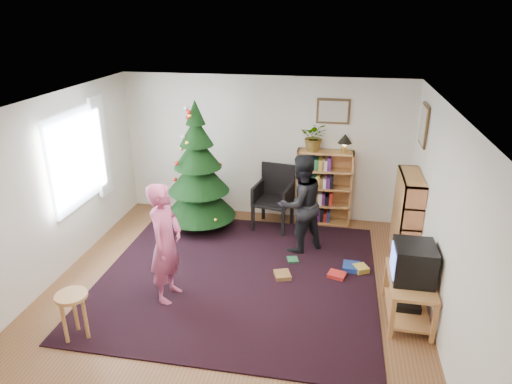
% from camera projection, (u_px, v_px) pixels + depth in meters
% --- Properties ---
extents(floor, '(5.00, 5.00, 0.00)m').
position_uv_depth(floor, '(234.00, 289.00, 6.17)').
color(floor, brown).
rests_on(floor, ground).
extents(ceiling, '(5.00, 5.00, 0.00)m').
position_uv_depth(ceiling, '(230.00, 105.00, 5.23)').
color(ceiling, white).
rests_on(ceiling, wall_back).
extents(wall_back, '(5.00, 0.02, 2.50)m').
position_uv_depth(wall_back, '(264.00, 148.00, 7.98)').
color(wall_back, silver).
rests_on(wall_back, floor).
extents(wall_front, '(5.00, 0.02, 2.50)m').
position_uv_depth(wall_front, '(156.00, 336.00, 3.42)').
color(wall_front, silver).
rests_on(wall_front, floor).
extents(wall_left, '(0.02, 5.00, 2.50)m').
position_uv_depth(wall_left, '(51.00, 191.00, 6.12)').
color(wall_left, silver).
rests_on(wall_left, floor).
extents(wall_right, '(0.02, 5.00, 2.50)m').
position_uv_depth(wall_right, '(442.00, 220.00, 5.29)').
color(wall_right, silver).
rests_on(wall_right, floor).
extents(rug, '(3.80, 3.60, 0.02)m').
position_uv_depth(rug, '(239.00, 276.00, 6.44)').
color(rug, black).
rests_on(rug, floor).
extents(window_pane, '(0.04, 1.20, 1.40)m').
position_uv_depth(window_pane, '(74.00, 160.00, 6.57)').
color(window_pane, silver).
rests_on(window_pane, wall_left).
extents(curtain, '(0.06, 0.35, 1.60)m').
position_uv_depth(curtain, '(100.00, 146.00, 7.20)').
color(curtain, white).
rests_on(curtain, wall_left).
extents(picture_back, '(0.55, 0.03, 0.42)m').
position_uv_depth(picture_back, '(333.00, 111.00, 7.50)').
color(picture_back, '#4C3319').
rests_on(picture_back, wall_back).
extents(picture_right, '(0.03, 0.50, 0.60)m').
position_uv_depth(picture_right, '(424.00, 125.00, 6.62)').
color(picture_right, '#4C3319').
rests_on(picture_right, wall_right).
extents(christmas_tree, '(1.22, 1.22, 2.21)m').
position_uv_depth(christmas_tree, '(198.00, 177.00, 7.56)').
color(christmas_tree, '#3F2816').
rests_on(christmas_tree, rug).
extents(bookshelf_back, '(0.95, 0.30, 1.30)m').
position_uv_depth(bookshelf_back, '(324.00, 186.00, 7.88)').
color(bookshelf_back, '#B66941').
rests_on(bookshelf_back, floor).
extents(bookshelf_right, '(0.30, 0.95, 1.30)m').
position_uv_depth(bookshelf_right, '(407.00, 216.00, 6.78)').
color(bookshelf_right, '#B66941').
rests_on(bookshelf_right, floor).
extents(tv_stand, '(0.51, 0.93, 0.55)m').
position_uv_depth(tv_stand, '(409.00, 294.00, 5.50)').
color(tv_stand, '#B66941').
rests_on(tv_stand, floor).
extents(crt_tv, '(0.47, 0.51, 0.44)m').
position_uv_depth(crt_tv, '(413.00, 262.00, 5.33)').
color(crt_tv, black).
rests_on(crt_tv, tv_stand).
extents(armchair, '(0.68, 0.69, 1.08)m').
position_uv_depth(armchair, '(274.00, 193.00, 7.79)').
color(armchair, black).
rests_on(armchair, rug).
extents(stool, '(0.36, 0.36, 0.59)m').
position_uv_depth(stool, '(73.00, 304.00, 5.09)').
color(stool, '#B66941').
rests_on(stool, floor).
extents(person_standing, '(0.43, 0.61, 1.60)m').
position_uv_depth(person_standing, '(166.00, 243.00, 5.70)').
color(person_standing, '#B74970').
rests_on(person_standing, rug).
extents(person_by_chair, '(0.96, 0.93, 1.55)m').
position_uv_depth(person_by_chair, '(300.00, 204.00, 6.90)').
color(person_by_chair, black).
rests_on(person_by_chair, rug).
extents(potted_plant, '(0.45, 0.39, 0.49)m').
position_uv_depth(potted_plant, '(315.00, 137.00, 7.58)').
color(potted_plant, gray).
rests_on(potted_plant, bookshelf_back).
extents(table_lamp, '(0.24, 0.24, 0.31)m').
position_uv_depth(table_lamp, '(345.00, 140.00, 7.51)').
color(table_lamp, '#A57F33').
rests_on(table_lamp, bookshelf_back).
extents(floor_clutter, '(1.29, 0.68, 0.08)m').
position_uv_depth(floor_clutter, '(325.00, 269.00, 6.56)').
color(floor_clutter, '#A51E19').
rests_on(floor_clutter, rug).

